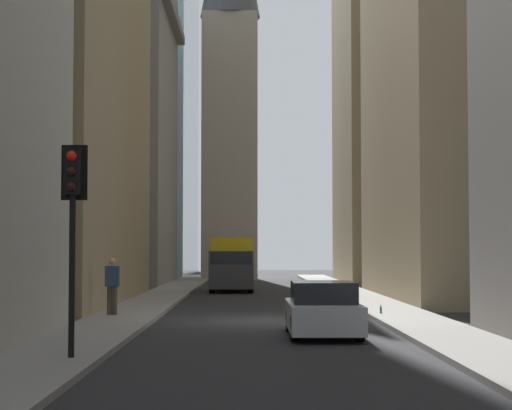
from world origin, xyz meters
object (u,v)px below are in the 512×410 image
Objects in this scene: sedan_silver at (323,311)px; discarded_bottle at (381,310)px; pedestrian at (112,284)px; traffic_light_foreground at (73,200)px; delivery_truck at (232,264)px.

discarded_bottle is at bearing -20.88° from sedan_silver.
pedestrian is at bearing 94.18° from discarded_bottle.
sedan_silver is 1.03× the size of traffic_light_foreground.
traffic_light_foreground is (-5.56, 5.37, 2.55)m from sedan_silver.
pedestrian reaches higher than sedan_silver.
traffic_light_foreground is 14.58m from discarded_bottle.
discarded_bottle is (0.64, -8.73, -0.89)m from pedestrian.
delivery_truck reaches higher than pedestrian.
discarded_bottle is at bearing -33.16° from traffic_light_foreground.
discarded_bottle is (11.95, -7.81, -2.96)m from traffic_light_foreground.
traffic_light_foreground reaches higher than discarded_bottle.
delivery_truck is 3.54× the size of pedestrian.
sedan_silver reaches higher than discarded_bottle.
delivery_truck is 1.55× the size of traffic_light_foreground.
delivery_truck is 23.93× the size of discarded_bottle.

